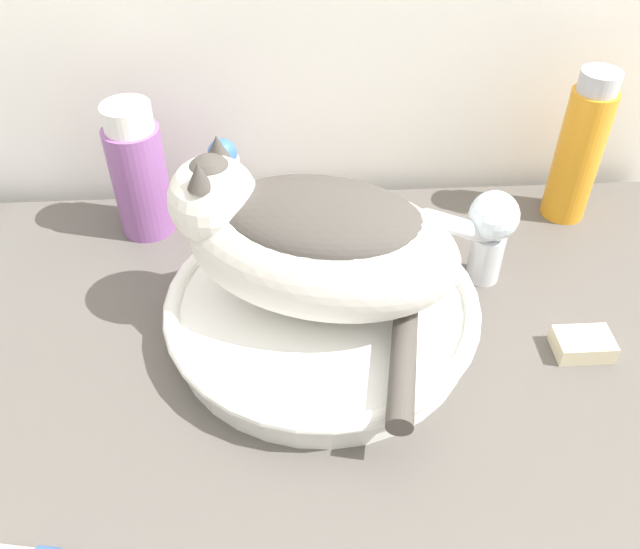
# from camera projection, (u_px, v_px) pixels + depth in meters

# --- Properties ---
(vanity_counter) EXTENTS (1.14, 0.64, 0.80)m
(vanity_counter) POSITION_uv_depth(u_px,v_px,m) (298.00, 515.00, 1.08)
(vanity_counter) COLOR #56514C
(vanity_counter) RESTS_ON ground_plane
(sink_basin) EXTENTS (0.38, 0.38, 0.05)m
(sink_basin) POSITION_uv_depth(u_px,v_px,m) (319.00, 310.00, 0.82)
(sink_basin) COLOR white
(sink_basin) RESTS_ON vanity_counter
(cat) EXTENTS (0.35, 0.33, 0.18)m
(cat) POSITION_uv_depth(u_px,v_px,m) (308.00, 239.00, 0.75)
(cat) COLOR silver
(cat) RESTS_ON sink_basin
(faucet) EXTENTS (0.14, 0.08, 0.14)m
(faucet) POSITION_uv_depth(u_px,v_px,m) (484.00, 230.00, 0.85)
(faucet) COLOR silver
(faucet) RESTS_ON vanity_counter
(deodorant_stick) EXTENTS (0.04, 0.04, 0.14)m
(deodorant_stick) POSITION_uv_depth(u_px,v_px,m) (223.00, 184.00, 0.95)
(deodorant_stick) COLOR silver
(deodorant_stick) RESTS_ON vanity_counter
(mouthwash_bottle) EXTENTS (0.08, 0.08, 0.20)m
(mouthwash_bottle) POSITION_uv_depth(u_px,v_px,m) (136.00, 173.00, 0.93)
(mouthwash_bottle) COLOR #93569E
(mouthwash_bottle) RESTS_ON vanity_counter
(shampoo_bottle_tall) EXTENTS (0.06, 0.06, 0.22)m
(shampoo_bottle_tall) POSITION_uv_depth(u_px,v_px,m) (577.00, 150.00, 0.94)
(shampoo_bottle_tall) COLOR orange
(shampoo_bottle_tall) RESTS_ON vanity_counter
(soap_bar) EXTENTS (0.07, 0.04, 0.02)m
(soap_bar) POSITION_uv_depth(u_px,v_px,m) (580.00, 344.00, 0.80)
(soap_bar) COLOR beige
(soap_bar) RESTS_ON vanity_counter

